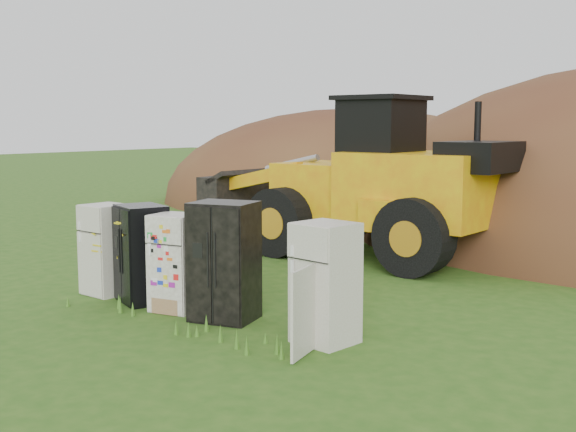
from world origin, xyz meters
name	(u,v)px	position (x,y,z in m)	size (l,w,h in m)	color
ground	(204,316)	(0.00, 0.00, 0.00)	(120.00, 120.00, 0.00)	#295216
fridge_leftmost	(106,249)	(-2.49, 0.04, 0.83)	(0.73, 0.70, 1.65)	silver
fridge_black_side	(142,254)	(-1.50, 0.02, 0.85)	(0.89, 0.70, 1.70)	black
fridge_sticker	(176,263)	(-0.62, -0.02, 0.81)	(0.72, 0.67, 1.62)	white
fridge_dark_mid	(224,261)	(0.41, 0.04, 0.94)	(0.96, 0.79, 1.89)	black
fridge_open_door	(325,283)	(2.37, 0.01, 0.86)	(0.78, 0.72, 1.73)	silver
wheel_loader	(346,176)	(-1.20, 6.11, 1.86)	(7.71, 3.12, 3.73)	#CA730D
dirt_mound_left	(352,204)	(-6.87, 15.39, 0.00)	(16.53, 12.39, 7.38)	#4D2518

